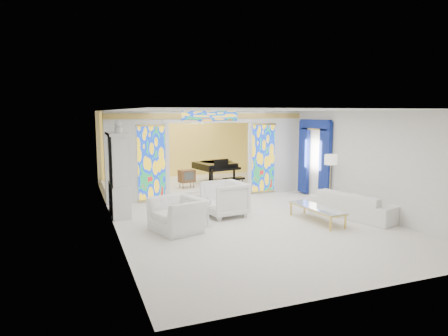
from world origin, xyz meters
name	(u,v)px	position (x,y,z in m)	size (l,w,h in m)	color
floor	(231,210)	(0.00, 0.00, 0.00)	(12.00, 12.00, 0.00)	white
ceiling	(231,110)	(0.00, 0.00, 3.00)	(7.00, 12.00, 0.02)	white
wall_back	(180,146)	(0.00, 6.00, 1.50)	(7.00, 0.02, 3.00)	silver
wall_front	(369,203)	(0.00, -6.00, 1.50)	(7.00, 0.02, 3.00)	silver
wall_left	(110,166)	(-3.50, 0.00, 1.50)	(0.02, 12.00, 3.00)	silver
wall_right	(329,156)	(3.50, 0.00, 1.50)	(0.02, 12.00, 3.00)	silver
partition_wall	(209,150)	(0.00, 2.00, 1.65)	(7.00, 0.22, 3.00)	silver
stained_glass_left	(152,163)	(-2.03, 1.89, 1.30)	(0.90, 0.04, 2.40)	gold
stained_glass_right	(263,158)	(2.03, 1.89, 1.30)	(0.90, 0.04, 2.40)	gold
stained_glass_transom	(210,116)	(0.00, 1.89, 2.82)	(2.00, 0.04, 0.34)	gold
alcove_platform	(193,184)	(0.00, 4.10, 0.09)	(6.80, 3.80, 0.18)	white
gold_curtain_back	(181,146)	(0.00, 5.88, 1.50)	(6.70, 0.10, 2.90)	#EBC651
chandelier	(197,123)	(0.20, 4.00, 2.55)	(0.48, 0.48, 0.30)	gold
blue_drapes	(314,152)	(3.40, 0.70, 1.58)	(0.14, 1.85, 2.65)	navy
china_cabinet	(119,175)	(-3.22, 0.60, 1.17)	(0.56, 1.46, 2.72)	silver
armchair_left	(178,215)	(-2.04, -1.56, 0.41)	(1.27, 1.11, 0.82)	white
armchair_right	(224,199)	(-0.45, -0.64, 0.50)	(1.06, 1.10, 1.00)	white
sofa	(354,205)	(2.95, -2.05, 0.36)	(2.47, 0.97, 0.72)	silver
side_table	(208,212)	(-1.21, -1.41, 0.36)	(0.49, 0.49, 0.55)	silver
vase	(208,201)	(-1.21, -1.41, 0.66)	(0.20, 0.20, 0.21)	silver
coffee_table	(317,208)	(1.67, -2.09, 0.38)	(0.69, 1.88, 0.41)	silver
floor_lamp	(331,162)	(3.20, -0.54, 1.39)	(0.41, 0.41, 1.62)	gold
grand_piano	(216,166)	(0.87, 3.71, 0.85)	(1.75, 2.69, 1.00)	black
tv_console	(187,176)	(-0.52, 3.07, 0.61)	(0.63, 0.48, 0.66)	brown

